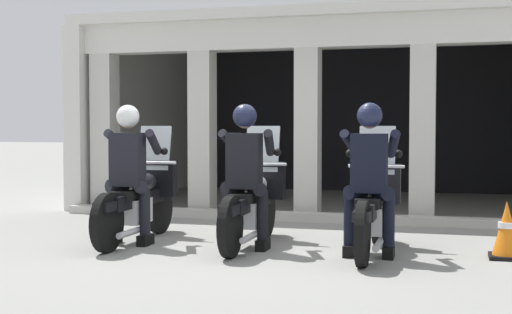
{
  "coord_description": "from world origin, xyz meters",
  "views": [
    {
      "loc": [
        2.19,
        -7.56,
        1.35
      ],
      "look_at": [
        0.0,
        0.3,
        0.99
      ],
      "focal_mm": 50.04,
      "sensor_mm": 36.0,
      "label": 1
    }
  ],
  "objects_px": {
    "motorcycle_left": "(140,198)",
    "traffic_cone_flank": "(507,230)",
    "police_officer_center": "(245,164)",
    "motorcycle_right": "(372,206)",
    "motorcycle_center": "(252,201)",
    "police_officer_left": "(129,162)",
    "police_officer_right": "(370,166)"
  },
  "relations": [
    {
      "from": "police_officer_left",
      "to": "police_officer_right",
      "type": "relative_size",
      "value": 1.0
    },
    {
      "from": "motorcycle_right",
      "to": "traffic_cone_flank",
      "type": "height_order",
      "value": "motorcycle_right"
    },
    {
      "from": "traffic_cone_flank",
      "to": "motorcycle_right",
      "type": "bearing_deg",
      "value": -179.69
    },
    {
      "from": "police_officer_center",
      "to": "traffic_cone_flank",
      "type": "xyz_separation_m",
      "value": [
        2.71,
        0.18,
        -0.65
      ]
    },
    {
      "from": "police_officer_left",
      "to": "motorcycle_center",
      "type": "bearing_deg",
      "value": 0.32
    },
    {
      "from": "police_officer_left",
      "to": "traffic_cone_flank",
      "type": "xyz_separation_m",
      "value": [
        4.07,
        0.23,
        -0.65
      ]
    },
    {
      "from": "police_officer_left",
      "to": "motorcycle_right",
      "type": "xyz_separation_m",
      "value": [
        2.72,
        0.23,
        -0.44
      ]
    },
    {
      "from": "police_officer_left",
      "to": "traffic_cone_flank",
      "type": "distance_m",
      "value": 4.13
    },
    {
      "from": "motorcycle_center",
      "to": "motorcycle_right",
      "type": "height_order",
      "value": "same"
    },
    {
      "from": "motorcycle_center",
      "to": "traffic_cone_flank",
      "type": "bearing_deg",
      "value": -11.96
    },
    {
      "from": "motorcycle_left",
      "to": "motorcycle_right",
      "type": "relative_size",
      "value": 1.0
    },
    {
      "from": "traffic_cone_flank",
      "to": "police_officer_right",
      "type": "bearing_deg",
      "value": -167.87
    },
    {
      "from": "traffic_cone_flank",
      "to": "motorcycle_center",
      "type": "bearing_deg",
      "value": 177.82
    },
    {
      "from": "motorcycle_left",
      "to": "motorcycle_center",
      "type": "xyz_separation_m",
      "value": [
        1.36,
        0.05,
        0.0
      ]
    },
    {
      "from": "police_officer_left",
      "to": "traffic_cone_flank",
      "type": "relative_size",
      "value": 2.69
    },
    {
      "from": "motorcycle_left",
      "to": "traffic_cone_flank",
      "type": "xyz_separation_m",
      "value": [
        4.07,
        -0.05,
        -0.21
      ]
    },
    {
      "from": "motorcycle_left",
      "to": "motorcycle_center",
      "type": "relative_size",
      "value": 1.0
    },
    {
      "from": "motorcycle_right",
      "to": "police_officer_left",
      "type": "bearing_deg",
      "value": 177.37
    },
    {
      "from": "motorcycle_left",
      "to": "traffic_cone_flank",
      "type": "distance_m",
      "value": 4.07
    },
    {
      "from": "motorcycle_center",
      "to": "police_officer_right",
      "type": "distance_m",
      "value": 1.48
    },
    {
      "from": "motorcycle_center",
      "to": "police_officer_right",
      "type": "xyz_separation_m",
      "value": [
        1.36,
        -0.39,
        0.44
      ]
    },
    {
      "from": "police_officer_center",
      "to": "motorcycle_right",
      "type": "height_order",
      "value": "police_officer_center"
    },
    {
      "from": "motorcycle_left",
      "to": "motorcycle_center",
      "type": "distance_m",
      "value": 1.36
    },
    {
      "from": "police_officer_center",
      "to": "motorcycle_right",
      "type": "distance_m",
      "value": 1.44
    },
    {
      "from": "police_officer_left",
      "to": "police_officer_right",
      "type": "xyz_separation_m",
      "value": [
        2.72,
        -0.06,
        0.0
      ]
    },
    {
      "from": "motorcycle_center",
      "to": "police_officer_center",
      "type": "bearing_deg",
      "value": -100.04
    },
    {
      "from": "motorcycle_right",
      "to": "traffic_cone_flank",
      "type": "xyz_separation_m",
      "value": [
        1.35,
        0.01,
        -0.21
      ]
    },
    {
      "from": "motorcycle_left",
      "to": "police_officer_center",
      "type": "relative_size",
      "value": 1.29
    },
    {
      "from": "police_officer_center",
      "to": "traffic_cone_flank",
      "type": "height_order",
      "value": "police_officer_center"
    },
    {
      "from": "traffic_cone_flank",
      "to": "police_officer_left",
      "type": "bearing_deg",
      "value": -176.71
    },
    {
      "from": "motorcycle_center",
      "to": "traffic_cone_flank",
      "type": "relative_size",
      "value": 3.46
    },
    {
      "from": "police_officer_right",
      "to": "police_officer_center",
      "type": "bearing_deg",
      "value": 167.95
    }
  ]
}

